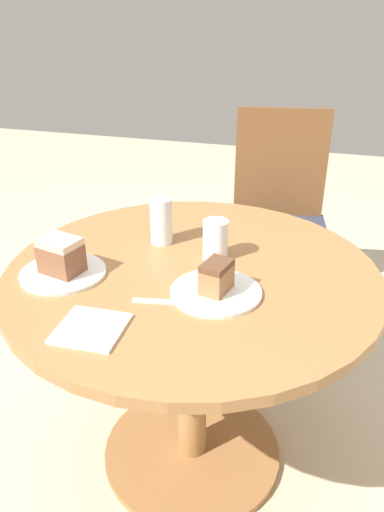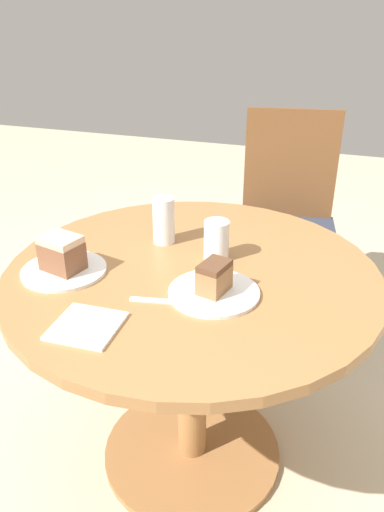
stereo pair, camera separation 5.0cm
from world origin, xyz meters
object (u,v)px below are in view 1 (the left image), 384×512
cake_slice_far (61,255)px  plate_far (63,273)px  glass_lemonade (161,224)px  chair (278,219)px  plate_near (216,292)px  glass_water (215,241)px  cake_slice_near (216,277)px

cake_slice_far → plate_far: bearing=180.0°
plate_far → glass_lemonade: glass_lemonade is taller
glass_lemonade → cake_slice_far: bearing=-125.5°
chair → plate_far: chair is taller
chair → plate_far: bearing=-122.2°
plate_near → chair: bearing=88.1°
plate_far → cake_slice_far: (0.00, 0.00, 0.05)m
glass_lemonade → glass_water: 0.19m
plate_far → cake_slice_near: 0.43m
plate_near → glass_lemonade: glass_lemonade is taller
plate_far → cake_slice_far: size_ratio=1.91×
glass_water → glass_lemonade: bearing=163.6°
plate_near → plate_far: same height
cake_slice_far → glass_lemonade: (0.19, 0.27, 0.00)m
cake_slice_far → glass_water: 0.43m
plate_near → cake_slice_near: bearing=26.6°
plate_near → cake_slice_far: (-0.42, -0.02, 0.05)m
plate_near → cake_slice_far: 0.43m
chair → cake_slice_near: chair is taller
plate_far → glass_water: 0.43m
cake_slice_near → glass_water: glass_water is taller
cake_slice_near → cake_slice_far: size_ratio=0.81×
cake_slice_far → glass_lemonade: 0.33m
glass_lemonade → chair: bearing=71.6°
plate_far → glass_water: glass_water is taller
glass_lemonade → plate_near: bearing=-46.7°
glass_lemonade → cake_slice_near: bearing=-46.7°
plate_far → glass_lemonade: bearing=54.5°
plate_near → cake_slice_near: size_ratio=2.36×
plate_near → plate_far: 0.42m
glass_lemonade → glass_water: glass_lemonade is taller
glass_water → plate_far: bearing=-150.2°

